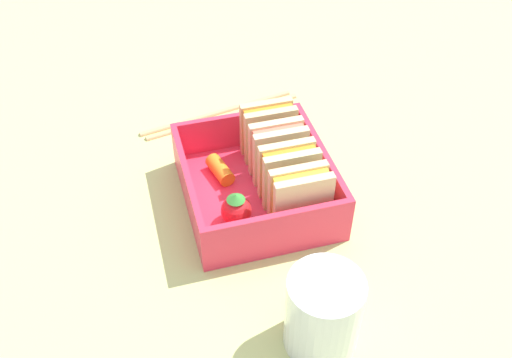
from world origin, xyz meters
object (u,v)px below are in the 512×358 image
sandwich_center (289,174)px  strawberry_far_left (236,210)px  sandwich_left (268,131)px  drinking_glass (323,313)px  sandwich_center_right (300,198)px  chopstick_pair (219,113)px  sandwich_center_left (278,151)px  carrot_stick_far_left (220,170)px

sandwich_center → strawberry_far_left: bearing=-71.5°
sandwich_left → drinking_glass: size_ratio=0.83×
sandwich_center_right → chopstick_pair: (-19.70, -3.22, -3.87)cm
sandwich_center_left → drinking_glass: 18.60cm
sandwich_center → drinking_glass: same height
sandwich_left → sandwich_center_left: bearing=0.0°
chopstick_pair → carrot_stick_far_left: bearing=-11.9°
sandwich_center_right → strawberry_far_left: bearing=-105.2°
strawberry_far_left → chopstick_pair: (-18.17, 2.39, -2.41)cm
sandwich_center → chopstick_pair: bearing=-168.8°
carrot_stick_far_left → sandwich_left: bearing=110.1°
sandwich_left → sandwich_center_left: (3.40, 0.00, 0.00)cm
sandwich_center → sandwich_center_right: bearing=0.0°
sandwich_center → carrot_stick_far_left: sandwich_center is taller
drinking_glass → sandwich_center_right: bearing=169.8°
sandwich_center → carrot_stick_far_left: 7.71cm
sandwich_center_left → sandwich_center: (3.40, 0.00, 0.00)cm
sandwich_center_right → strawberry_far_left: sandwich_center_right is taller
chopstick_pair → strawberry_far_left: bearing=-7.5°
carrot_stick_far_left → chopstick_pair: carrot_stick_far_left is taller
sandwich_center → chopstick_pair: size_ratio=0.32×
sandwich_center_right → strawberry_far_left: (-1.53, -5.61, -1.46)cm
sandwich_center_right → chopstick_pair: size_ratio=0.32×
sandwich_center_left → carrot_stick_far_left: (-1.33, -5.67, -2.23)cm
sandwich_center_right → drinking_glass: same height
chopstick_pair → drinking_glass: drinking_glass is taller
sandwich_left → sandwich_center: (6.80, 0.00, 0.00)cm
sandwich_left → drinking_glass: same height
strawberry_far_left → drinking_glass: size_ratio=0.47×
strawberry_far_left → carrot_stick_far_left: bearing=-179.5°
strawberry_far_left → chopstick_pair: size_ratio=0.18×
sandwich_center → chopstick_pair: sandwich_center is taller
sandwich_left → sandwich_center_right: (10.20, 0.00, 0.00)cm
sandwich_center_left → sandwich_center_right: 6.80cm
sandwich_center → carrot_stick_far_left: bearing=-129.8°
sandwich_left → carrot_stick_far_left: 6.43cm
sandwich_center_right → drinking_glass: bearing=-10.2°
sandwich_left → chopstick_pair: 10.75cm
sandwich_left → sandwich_center: same height
sandwich_center_left → sandwich_center: bearing=0.0°
sandwich_center_left → sandwich_center_right: size_ratio=1.00×
sandwich_left → sandwich_center_left: 3.40cm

